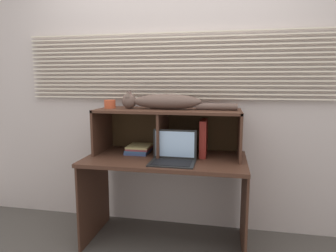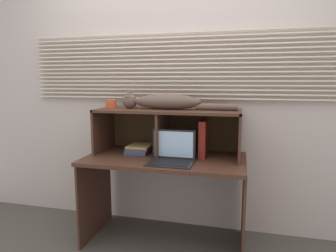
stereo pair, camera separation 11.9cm
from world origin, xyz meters
name	(u,v)px [view 1 (the left image)]	position (x,y,z in m)	size (l,w,h in m)	color
back_panel_with_blinds	(174,92)	(0.00, 0.55, 1.26)	(4.40, 0.08, 2.50)	beige
desk	(165,175)	(0.00, 0.17, 0.59)	(1.29, 0.67, 0.74)	#45281D
hutch_shelf_unit	(168,122)	(-0.01, 0.32, 1.01)	(1.20, 0.43, 0.38)	#45281D
cat	(164,102)	(-0.03, 0.28, 1.18)	(0.96, 0.16, 0.15)	brown
laptop	(173,156)	(0.09, 0.04, 0.79)	(0.34, 0.24, 0.24)	black
binder_upright	(204,138)	(0.30, 0.28, 0.89)	(0.05, 0.23, 0.30)	maroon
book_stack	(139,149)	(-0.25, 0.28, 0.77)	(0.20, 0.23, 0.07)	#374775
small_basket	(110,104)	(-0.51, 0.28, 1.16)	(0.10, 0.10, 0.07)	#C44D2D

